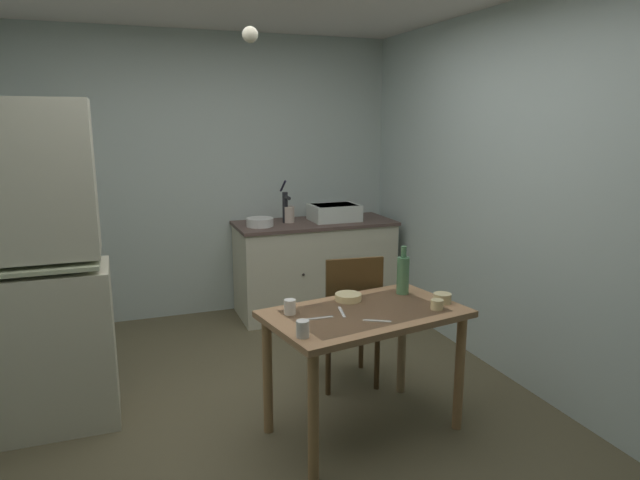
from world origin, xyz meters
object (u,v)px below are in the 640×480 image
object	(u,v)px
mixing_bowl_counter	(260,222)
serving_bowl_wide	(442,298)
sink_basin	(334,212)
hand_pump	(285,204)
mug_dark	(303,329)
glass_bottle	(403,274)
hutch_cabinet	(28,281)
chair_far_side	(349,316)
dining_table	(365,329)

from	to	relation	value
mixing_bowl_counter	serving_bowl_wide	distance (m)	2.13
sink_basin	hand_pump	size ratio (longest dim) A/B	1.13
mug_dark	glass_bottle	bearing A→B (deg)	29.86
hutch_cabinet	sink_basin	xyz separation A→B (m)	(2.40, 1.36, 0.05)
hand_pump	chair_far_side	world-z (taller)	hand_pump
hand_pump	glass_bottle	distance (m)	1.92
serving_bowl_wide	mug_dark	xyz separation A→B (m)	(-0.94, -0.22, 0.01)
hand_pump	mixing_bowl_counter	bearing A→B (deg)	-160.10
mixing_bowl_counter	glass_bottle	distance (m)	1.86
mixing_bowl_counter	dining_table	size ratio (longest dim) A/B	0.20
hutch_cabinet	glass_bottle	xyz separation A→B (m)	(2.13, -0.50, -0.03)
hutch_cabinet	dining_table	distance (m)	1.93
sink_basin	dining_table	xyz separation A→B (m)	(-0.63, -2.08, -0.32)
hutch_cabinet	mug_dark	size ratio (longest dim) A/B	22.40
mixing_bowl_counter	mug_dark	distance (m)	2.30
glass_bottle	hutch_cabinet	bearing A→B (deg)	166.87
sink_basin	mug_dark	size ratio (longest dim) A/B	5.18
hutch_cabinet	sink_basin	size ratio (longest dim) A/B	4.33
sink_basin	dining_table	distance (m)	2.19
dining_table	mug_dark	bearing A→B (deg)	-151.55
chair_far_side	hutch_cabinet	bearing A→B (deg)	175.34
serving_bowl_wide	mug_dark	distance (m)	0.96
mixing_bowl_counter	glass_bottle	bearing A→B (deg)	-76.10
sink_basin	mixing_bowl_counter	bearing A→B (deg)	-176.06
sink_basin	chair_far_side	size ratio (longest dim) A/B	0.48
serving_bowl_wide	chair_far_side	bearing A→B (deg)	121.05
mug_dark	glass_bottle	size ratio (longest dim) A/B	0.28
chair_far_side	serving_bowl_wide	xyz separation A→B (m)	(0.35, -0.58, 0.27)
serving_bowl_wide	mug_dark	size ratio (longest dim) A/B	1.23
hutch_cabinet	hand_pump	size ratio (longest dim) A/B	4.88
dining_table	mixing_bowl_counter	bearing A→B (deg)	92.72
hand_pump	serving_bowl_wide	size ratio (longest dim) A/B	3.73
dining_table	mug_dark	xyz separation A→B (m)	(-0.45, -0.24, 0.15)
hand_pump	mug_dark	bearing A→B (deg)	-104.63
sink_basin	mug_dark	distance (m)	2.56
chair_far_side	mug_dark	world-z (taller)	chair_far_side
mixing_bowl_counter	mug_dark	size ratio (longest dim) A/B	2.81
hand_pump	chair_far_side	xyz separation A→B (m)	(-0.03, -1.56, -0.54)
chair_far_side	glass_bottle	xyz separation A→B (m)	(0.21, -0.34, 0.36)
hand_pump	chair_far_side	bearing A→B (deg)	-91.01
hutch_cabinet	mixing_bowl_counter	world-z (taller)	hutch_cabinet
mixing_bowl_counter	chair_far_side	world-z (taller)	mixing_bowl_counter
chair_far_side	serving_bowl_wide	bearing A→B (deg)	-58.95
dining_table	chair_far_side	bearing A→B (deg)	75.96
mixing_bowl_counter	serving_bowl_wide	xyz separation A→B (m)	(0.58, -2.05, -0.14)
sink_basin	hand_pump	world-z (taller)	hand_pump
hutch_cabinet	serving_bowl_wide	bearing A→B (deg)	-17.97
hand_pump	dining_table	bearing A→B (deg)	-94.49
dining_table	glass_bottle	distance (m)	0.47
mixing_bowl_counter	glass_bottle	size ratio (longest dim) A/B	0.80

